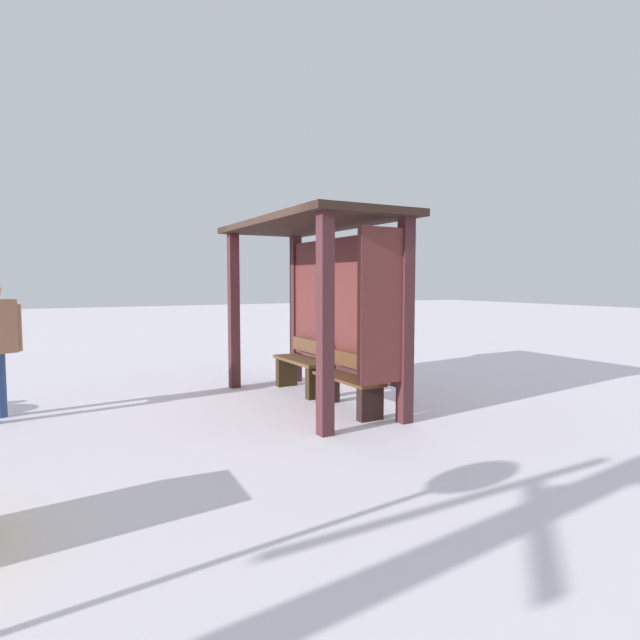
% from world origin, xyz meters
% --- Properties ---
extents(ground_plane, '(60.00, 60.00, 0.00)m').
position_xyz_m(ground_plane, '(0.00, 0.00, 0.00)').
color(ground_plane, white).
extents(bus_shelter, '(3.28, 1.43, 2.48)m').
position_xyz_m(bus_shelter, '(0.11, 0.21, 1.73)').
color(bus_shelter, '#442124').
rests_on(bus_shelter, ground).
extents(bench_left_inside, '(1.23, 0.38, 0.78)m').
position_xyz_m(bench_left_inside, '(-0.67, 0.26, 0.37)').
color(bench_left_inside, brown).
rests_on(bench_left_inside, ground).
extents(bench_center_inside, '(1.23, 0.37, 0.72)m').
position_xyz_m(bench_center_inside, '(0.67, 0.26, 0.33)').
color(bench_center_inside, '#51311C').
rests_on(bench_center_inside, ground).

